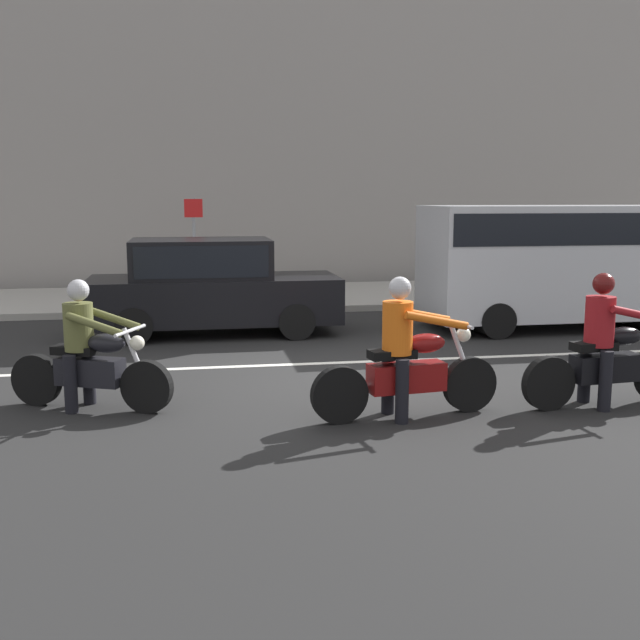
{
  "coord_description": "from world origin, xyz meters",
  "views": [
    {
      "loc": [
        -1.97,
        -9.89,
        2.47
      ],
      "look_at": [
        -0.32,
        -0.44,
        0.88
      ],
      "focal_mm": 42.12,
      "sensor_mm": 36.0,
      "label": 1
    }
  ],
  "objects_px": {
    "motorcycle_with_rider_crimson": "(606,352)",
    "parked_sedan_black": "(210,286)",
    "motorcycle_with_rider_orange_stripe": "(406,361)",
    "parked_van_silver": "(559,257)",
    "street_sign_post": "(194,235)",
    "motorcycle_with_rider_olive": "(88,357)"
  },
  "relations": [
    {
      "from": "motorcycle_with_rider_olive",
      "to": "parked_van_silver",
      "type": "bearing_deg",
      "value": 27.67
    },
    {
      "from": "parked_van_silver",
      "to": "street_sign_post",
      "type": "height_order",
      "value": "street_sign_post"
    },
    {
      "from": "motorcycle_with_rider_orange_stripe",
      "to": "parked_sedan_black",
      "type": "relative_size",
      "value": 0.5
    },
    {
      "from": "motorcycle_with_rider_orange_stripe",
      "to": "parked_sedan_black",
      "type": "distance_m",
      "value": 5.97
    },
    {
      "from": "motorcycle_with_rider_olive",
      "to": "parked_van_silver",
      "type": "xyz_separation_m",
      "value": [
        8.04,
        4.22,
        0.71
      ]
    },
    {
      "from": "motorcycle_with_rider_crimson",
      "to": "parked_van_silver",
      "type": "relative_size",
      "value": 0.43
    },
    {
      "from": "motorcycle_with_rider_orange_stripe",
      "to": "motorcycle_with_rider_crimson",
      "type": "height_order",
      "value": "motorcycle_with_rider_orange_stripe"
    },
    {
      "from": "motorcycle_with_rider_crimson",
      "to": "parked_sedan_black",
      "type": "height_order",
      "value": "parked_sedan_black"
    },
    {
      "from": "motorcycle_with_rider_orange_stripe",
      "to": "parked_van_silver",
      "type": "xyz_separation_m",
      "value": [
        4.49,
        5.18,
        0.69
      ]
    },
    {
      "from": "parked_sedan_black",
      "to": "motorcycle_with_rider_orange_stripe",
      "type": "bearing_deg",
      "value": -70.26
    },
    {
      "from": "motorcycle_with_rider_orange_stripe",
      "to": "motorcycle_with_rider_olive",
      "type": "relative_size",
      "value": 1.16
    },
    {
      "from": "motorcycle_with_rider_orange_stripe",
      "to": "parked_van_silver",
      "type": "height_order",
      "value": "parked_van_silver"
    },
    {
      "from": "motorcycle_with_rider_olive",
      "to": "parked_sedan_black",
      "type": "distance_m",
      "value": 4.91
    },
    {
      "from": "motorcycle_with_rider_olive",
      "to": "parked_sedan_black",
      "type": "relative_size",
      "value": 0.43
    },
    {
      "from": "street_sign_post",
      "to": "parked_sedan_black",
      "type": "bearing_deg",
      "value": -87.55
    },
    {
      "from": "motorcycle_with_rider_olive",
      "to": "street_sign_post",
      "type": "height_order",
      "value": "street_sign_post"
    },
    {
      "from": "parked_sedan_black",
      "to": "motorcycle_with_rider_olive",
      "type": "bearing_deg",
      "value": -108.27
    },
    {
      "from": "parked_van_silver",
      "to": "motorcycle_with_rider_olive",
      "type": "bearing_deg",
      "value": -152.33
    },
    {
      "from": "parked_sedan_black",
      "to": "street_sign_post",
      "type": "relative_size",
      "value": 1.93
    },
    {
      "from": "street_sign_post",
      "to": "motorcycle_with_rider_crimson",
      "type": "bearing_deg",
      "value": -66.13
    },
    {
      "from": "parked_van_silver",
      "to": "motorcycle_with_rider_crimson",
      "type": "bearing_deg",
      "value": -111.61
    },
    {
      "from": "motorcycle_with_rider_crimson",
      "to": "parked_van_silver",
      "type": "bearing_deg",
      "value": 68.39
    }
  ]
}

